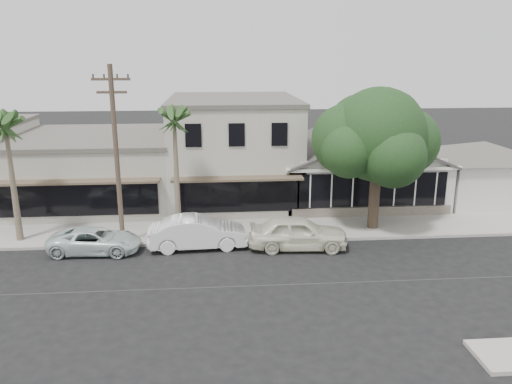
{
  "coord_description": "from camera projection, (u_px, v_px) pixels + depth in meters",
  "views": [
    {
      "loc": [
        -4.15,
        -19.13,
        9.4
      ],
      "look_at": [
        -2.12,
        6.0,
        2.45
      ],
      "focal_mm": 35.0,
      "sensor_mm": 36.0,
      "label": 1
    }
  ],
  "objects": [
    {
      "name": "row_building_near",
      "position": [
        234.0,
        151.0,
        33.08
      ],
      "size": [
        8.0,
        10.0,
        6.5
      ],
      "primitive_type": "cube",
      "color": "beige",
      "rests_on": "ground"
    },
    {
      "name": "row_building_midnear",
      "position": [
        97.0,
        170.0,
        32.68
      ],
      "size": [
        10.0,
        10.0,
        4.2
      ],
      "primitive_type": "cube",
      "color": "#AFAA9D",
      "rests_on": "ground"
    },
    {
      "name": "palm_mid",
      "position": [
        5.0,
        125.0,
        24.28
      ],
      "size": [
        2.74,
        2.74,
        7.14
      ],
      "color": "#726651",
      "rests_on": "ground"
    },
    {
      "name": "corner_shop",
      "position": [
        355.0,
        161.0,
        32.88
      ],
      "size": [
        10.4,
        8.6,
        5.1
      ],
      "color": "silver",
      "rests_on": "ground"
    },
    {
      "name": "car_0",
      "position": [
        298.0,
        232.0,
        24.89
      ],
      "size": [
        5.04,
        2.32,
        1.68
      ],
      "primitive_type": "imported",
      "rotation": [
        0.0,
        0.0,
        1.5
      ],
      "color": "silver",
      "rests_on": "ground"
    },
    {
      "name": "car_2",
      "position": [
        95.0,
        240.0,
        24.44
      ],
      "size": [
        4.52,
        2.27,
        1.23
      ],
      "primitive_type": "imported",
      "rotation": [
        0.0,
        0.0,
        1.52
      ],
      "color": "silver",
      "rests_on": "ground"
    },
    {
      "name": "ground",
      "position": [
        317.0,
        284.0,
        21.2
      ],
      "size": [
        140.0,
        140.0,
        0.0
      ],
      "primitive_type": "plane",
      "color": "black",
      "rests_on": "ground"
    },
    {
      "name": "shade_tree",
      "position": [
        376.0,
        137.0,
        26.64
      ],
      "size": [
        7.06,
        6.38,
        7.84
      ],
      "rotation": [
        0.0,
        0.0,
        0.0
      ],
      "color": "#4E3F2F",
      "rests_on": "ground"
    },
    {
      "name": "side_cottage",
      "position": [
        480.0,
        179.0,
        32.88
      ],
      "size": [
        6.0,
        6.0,
        3.0
      ],
      "primitive_type": "cube",
      "color": "silver",
      "rests_on": "ground"
    },
    {
      "name": "car_1",
      "position": [
        198.0,
        232.0,
        24.97
      ],
      "size": [
        5.0,
        2.0,
        1.62
      ],
      "primitive_type": "imported",
      "rotation": [
        0.0,
        0.0,
        1.63
      ],
      "color": "white",
      "rests_on": "ground"
    },
    {
      "name": "palm_east",
      "position": [
        174.0,
        120.0,
        25.3
      ],
      "size": [
        2.88,
        2.88,
        7.28
      ],
      "color": "#726651",
      "rests_on": "ground"
    },
    {
      "name": "sidewalk_north",
      "position": [
        147.0,
        233.0,
        27.04
      ],
      "size": [
        90.0,
        3.5,
        0.15
      ],
      "primitive_type": "cube",
      "color": "#9E9991",
      "rests_on": "ground"
    },
    {
      "name": "utility_pole",
      "position": [
        116.0,
        153.0,
        24.22
      ],
      "size": [
        1.8,
        0.24,
        9.0
      ],
      "color": "brown",
      "rests_on": "ground"
    }
  ]
}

